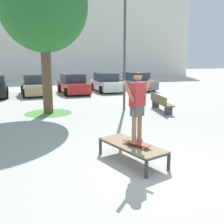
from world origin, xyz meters
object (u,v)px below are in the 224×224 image
skateboard (137,143)px  park_bench (161,102)px  tree_mid_back (43,5)px  car_grey (137,82)px  skate_box (132,146)px  car_tan (35,85)px  skater (137,103)px  car_red (73,85)px  light_post (125,33)px  car_white (106,83)px

skateboard → park_bench: bearing=55.5°
tree_mid_back → car_grey: (8.27, 7.81, -4.24)m
skate_box → car_grey: 16.35m
skate_box → car_tan: bearing=96.0°
skate_box → skateboard: size_ratio=2.50×
skater → tree_mid_back: bearing=100.9°
skater → car_tan: bearing=96.1°
skateboard → car_red: car_red is taller
light_post → skater: bearing=-109.6°
car_tan → car_white: same height
car_white → car_grey: (2.81, 0.20, 0.00)m
skater → light_post: (2.39, 6.71, 2.29)m
skater → car_red: skater is taller
car_tan → park_bench: 10.29m
tree_mid_back → car_tan: (-0.18, 7.32, -4.24)m
skater → park_bench: 7.16m
car_grey → car_tan: bearing=-176.6°
car_white → light_post: 8.81m
car_tan → car_red: 2.82m
skateboard → light_post: size_ratio=0.14×
car_tan → car_white: (5.64, 0.29, 0.00)m
skate_box → skateboard: skateboard is taller
skateboard → light_post: light_post is taller
skate_box → tree_mid_back: size_ratio=0.29×
skate_box → car_tan: 14.39m
tree_mid_back → car_tan: tree_mid_back is taller
car_red → park_bench: size_ratio=1.74×
tree_mid_back → car_red: tree_mid_back is taller
car_grey → park_bench: bearing=-107.5°
car_white → park_bench: bearing=-90.4°
skater → car_tan: size_ratio=0.40×
skater → park_bench: bearing=55.5°
car_red → park_bench: 8.92m
park_bench → car_red: bearing=108.0°
tree_mid_back → light_post: 3.95m
car_grey → park_bench: 9.59m
car_white → park_bench: (-0.07, -8.94, -0.24)m
skater → park_bench: skater is taller
tree_mid_back → car_red: 8.72m
skater → light_post: 7.48m
car_red → car_grey: size_ratio=0.98×
car_white → tree_mid_back: bearing=-125.6°
tree_mid_back → light_post: tree_mid_back is taller
tree_mid_back → car_grey: bearing=43.4°
skater → car_white: size_ratio=0.40×
skater → park_bench: (4.01, 5.83, -1.08)m
skateboard → car_white: (4.08, 14.77, 0.15)m
skate_box → car_white: size_ratio=0.48×
park_bench → skate_box: bearing=-125.6°
skate_box → skater: size_ratio=1.20×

